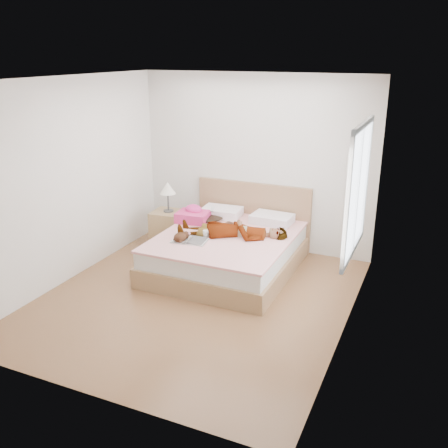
# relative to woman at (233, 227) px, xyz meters

# --- Properties ---
(ground) EXTENTS (4.00, 4.00, 0.00)m
(ground) POSITION_rel_woman_xyz_m (-0.07, -1.00, -0.61)
(ground) COLOR #513119
(ground) RESTS_ON ground
(woman) EXTENTS (1.59, 0.90, 0.21)m
(woman) POSITION_rel_woman_xyz_m (0.00, 0.00, 0.00)
(woman) COLOR white
(woman) RESTS_ON bed
(hair) EXTENTS (0.53, 0.59, 0.07)m
(hair) POSITION_rel_woman_xyz_m (-0.57, 0.45, -0.07)
(hair) COLOR black
(hair) RESTS_ON bed
(phone) EXTENTS (0.07, 0.10, 0.05)m
(phone) POSITION_rel_woman_xyz_m (-0.50, 0.40, 0.08)
(phone) COLOR silver
(phone) RESTS_ON bed
(room_shell) EXTENTS (4.00, 4.00, 4.00)m
(room_shell) POSITION_rel_woman_xyz_m (1.70, -0.70, 0.89)
(room_shell) COLOR white
(room_shell) RESTS_ON ground
(bed) EXTENTS (1.80, 2.08, 1.00)m
(bed) POSITION_rel_woman_xyz_m (-0.07, 0.04, -0.34)
(bed) COLOR olive
(bed) RESTS_ON ground
(towel) EXTENTS (0.49, 0.41, 0.24)m
(towel) POSITION_rel_woman_xyz_m (-0.76, 0.28, -0.01)
(towel) COLOR #F94398
(towel) RESTS_ON bed
(magazine) EXTENTS (0.49, 0.36, 0.03)m
(magazine) POSITION_rel_woman_xyz_m (-0.43, -0.45, -0.09)
(magazine) COLOR silver
(magazine) RESTS_ON bed
(coffee_mug) EXTENTS (0.12, 0.10, 0.09)m
(coffee_mug) POSITION_rel_woman_xyz_m (-0.30, -0.23, -0.06)
(coffee_mug) COLOR white
(coffee_mug) RESTS_ON bed
(plush_toy) EXTENTS (0.21, 0.26, 0.13)m
(plush_toy) POSITION_rel_woman_xyz_m (-0.52, -0.52, -0.03)
(plush_toy) COLOR #301E0D
(plush_toy) RESTS_ON bed
(nightstand) EXTENTS (0.51, 0.46, 1.04)m
(nightstand) POSITION_rel_woman_xyz_m (-1.19, 0.32, -0.27)
(nightstand) COLOR olive
(nightstand) RESTS_ON ground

